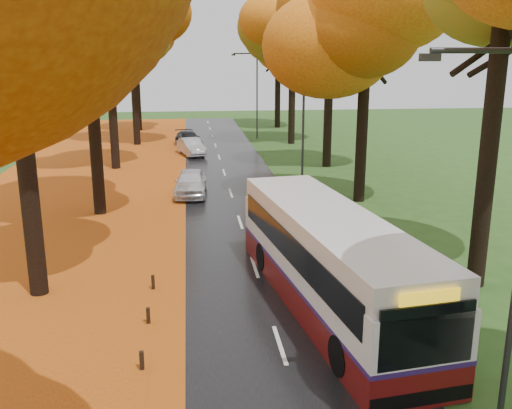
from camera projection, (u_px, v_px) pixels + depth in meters
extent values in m
cube|color=black|center=(238.00, 217.00, 28.28)|extent=(6.50, 90.00, 0.04)
cube|color=silver|center=(238.00, 216.00, 28.27)|extent=(0.12, 90.00, 0.01)
cube|color=#962A0D|center=(51.00, 223.00, 27.25)|extent=(12.00, 90.00, 0.02)
cube|color=#C96E14|center=(176.00, 218.00, 27.92)|extent=(0.90, 90.00, 0.01)
cylinder|color=black|center=(26.00, 160.00, 18.09)|extent=(0.60, 0.60, 9.15)
cylinder|color=black|center=(95.00, 135.00, 27.91)|extent=(0.60, 0.60, 8.00)
ellipsoid|color=orange|center=(87.00, 28.00, 26.63)|extent=(9.20, 9.20, 7.18)
cylinder|color=black|center=(112.00, 107.00, 39.29)|extent=(0.60, 0.60, 8.58)
ellipsoid|color=orange|center=(107.00, 26.00, 37.92)|extent=(8.00, 8.00, 6.24)
cylinder|color=black|center=(135.00, 93.00, 49.84)|extent=(0.60, 0.60, 9.15)
ellipsoid|color=orange|center=(131.00, 24.00, 48.38)|extent=(9.20, 9.20, 7.18)
cylinder|color=black|center=(137.00, 92.00, 59.52)|extent=(0.60, 0.60, 8.00)
ellipsoid|color=orange|center=(135.00, 42.00, 58.25)|extent=(8.00, 8.00, 6.24)
cylinder|color=black|center=(488.00, 155.00, 18.84)|extent=(0.60, 0.60, 9.22)
cylinder|color=black|center=(362.00, 126.00, 30.42)|extent=(0.60, 0.60, 8.19)
ellipsoid|color=#C06D0E|center=(367.00, 26.00, 29.12)|extent=(9.20, 9.20, 7.18)
cylinder|color=black|center=(328.00, 105.00, 40.03)|extent=(0.60, 0.60, 8.70)
ellipsoid|color=#C06D0E|center=(331.00, 24.00, 38.64)|extent=(8.20, 8.20, 6.40)
cylinder|color=black|center=(292.00, 92.00, 50.45)|extent=(0.60, 0.60, 9.22)
ellipsoid|color=#C06D0E|center=(293.00, 24.00, 48.98)|extent=(9.20, 9.20, 7.18)
cylinder|color=black|center=(278.00, 90.00, 62.17)|extent=(0.60, 0.60, 8.19)
ellipsoid|color=#C06D0E|center=(278.00, 41.00, 60.87)|extent=(8.20, 8.20, 6.40)
cube|color=black|center=(142.00, 361.00, 14.54)|extent=(0.11, 0.11, 0.52)
cube|color=black|center=(148.00, 316.00, 17.04)|extent=(0.11, 0.11, 0.52)
cube|color=black|center=(153.00, 282.00, 19.54)|extent=(0.11, 0.11, 0.52)
cylinder|color=#333538|center=(489.00, 50.00, 10.30)|extent=(2.20, 0.11, 0.11)
cube|color=#333538|center=(430.00, 57.00, 10.20)|extent=(0.35, 0.18, 0.14)
cylinder|color=#333538|center=(303.00, 124.00, 32.54)|extent=(0.14, 0.14, 8.00)
cylinder|color=#333538|center=(285.00, 53.00, 31.42)|extent=(2.20, 0.11, 0.11)
cube|color=#333538|center=(265.00, 55.00, 31.32)|extent=(0.35, 0.18, 0.14)
cylinder|color=#333538|center=(257.00, 96.00, 53.66)|extent=(0.14, 0.14, 8.00)
cylinder|color=#333538|center=(245.00, 53.00, 52.54)|extent=(2.20, 0.11, 0.11)
cube|color=#333538|center=(233.00, 55.00, 52.44)|extent=(0.35, 0.18, 0.14)
cube|color=#5B0E0E|center=(328.00, 291.00, 18.17)|extent=(4.15, 11.80, 0.95)
cube|color=silver|center=(329.00, 257.00, 17.87)|extent=(4.15, 11.80, 1.37)
cube|color=silver|center=(330.00, 225.00, 17.61)|extent=(4.06, 11.57, 0.74)
cube|color=#2F1A5C|center=(328.00, 276.00, 18.04)|extent=(4.17, 11.83, 0.13)
cube|color=black|center=(330.00, 244.00, 17.77)|extent=(4.05, 10.89, 0.89)
cube|color=black|center=(427.00, 336.00, 12.44)|extent=(2.30, 0.37, 1.47)
cube|color=yellow|center=(430.00, 297.00, 12.21)|extent=(1.44, 0.25, 0.29)
cube|color=black|center=(421.00, 398.00, 12.85)|extent=(2.57, 0.46, 0.37)
cylinder|color=black|center=(341.00, 356.00, 14.19)|extent=(0.43, 1.08, 1.05)
cylinder|color=black|center=(427.00, 344.00, 14.77)|extent=(0.43, 1.08, 1.05)
cylinder|color=black|center=(263.00, 257.00, 21.11)|extent=(0.43, 1.08, 1.05)
cylinder|color=black|center=(324.00, 251.00, 21.69)|extent=(0.43, 1.08, 1.05)
imported|color=silver|center=(191.00, 182.00, 32.37)|extent=(2.02, 4.43, 1.47)
imported|color=#A3A5AB|center=(191.00, 147.00, 45.31)|extent=(2.44, 4.28, 1.33)
imported|color=black|center=(188.00, 139.00, 49.58)|extent=(2.61, 4.71, 1.29)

